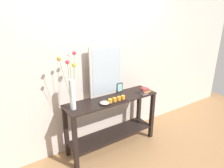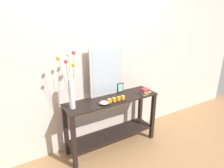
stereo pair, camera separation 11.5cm
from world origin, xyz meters
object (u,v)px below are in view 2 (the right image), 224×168
Objects in this scene: console_table at (112,118)px; picture_frame_small at (120,88)px; mirror_leaning at (107,71)px; candle_tray at (116,100)px; decorative_bowl at (104,103)px; tall_vase_left at (71,87)px; book_stack at (146,92)px.

picture_frame_small is at bearing 31.99° from console_table.
candle_tray is (-0.02, -0.30, -0.35)m from mirror_leaning.
candle_tray is 0.20m from decorative_bowl.
console_table is 0.87m from tall_vase_left.
candle_tray reaches higher than decorative_bowl.
console_table is 10.44× the size of decorative_bowl.
decorative_bowl is (-0.44, -0.27, -0.05)m from picture_frame_small.
picture_frame_small is 1.09× the size of book_stack.
candle_tray is (0.61, -0.13, -0.27)m from tall_vase_left.
picture_frame_small is at bearing 31.07° from decorative_bowl.
book_stack is at bearing -1.88° from decorative_bowl.
console_table is 9.60× the size of picture_frame_small.
picture_frame_small is (0.86, 0.15, -0.22)m from tall_vase_left.
mirror_leaning reaches higher than tall_vase_left.
book_stack reaches higher than candle_tray.
candle_tray is at bearing 178.76° from book_stack.
book_stack is (0.52, -0.14, 0.37)m from console_table.
candle_tray is at bearing -93.04° from mirror_leaning.
tall_vase_left reaches higher than picture_frame_small.
book_stack is (0.72, -0.02, 0.02)m from decorative_bowl.
console_table is at bearing 165.37° from book_stack.
picture_frame_small reaches higher than console_table.
mirror_leaning is 5.49× the size of decorative_bowl.
tall_vase_left reaches higher than decorative_bowl.
picture_frame_small is (0.25, 0.15, 0.40)m from console_table.
tall_vase_left is 5.04× the size of picture_frame_small.
tall_vase_left is 0.90m from picture_frame_small.
candle_tray is at bearing -131.55° from picture_frame_small.
decorative_bowl is (-0.20, -0.11, 0.35)m from console_table.
console_table is 1.90× the size of mirror_leaning.
console_table is 0.49m from picture_frame_small.
candle_tray is 0.52m from book_stack.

